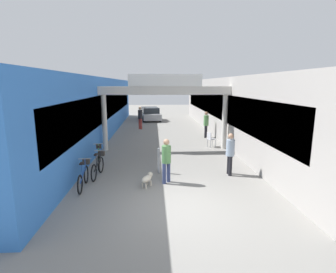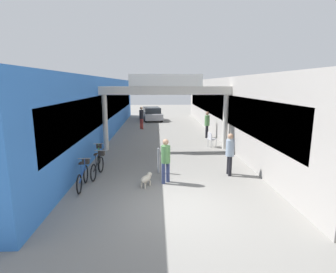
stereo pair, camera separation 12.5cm
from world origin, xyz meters
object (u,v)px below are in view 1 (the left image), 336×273
object	(u,v)px
dog_on_leash	(147,179)
bollard_post_metal	(159,160)
pedestrian_with_dog	(166,158)
bicycle_blue_nearest	(84,175)
pedestrian_carrying_crate	(206,123)
parked_car_silver	(150,114)
pedestrian_elderly_walking	(140,116)
cafe_chair_aluminium_nearer	(210,138)
bicycle_green_third	(99,157)
bicycle_black_second	(98,165)
pedestrian_companion	(230,151)

from	to	relation	value
dog_on_leash	bollard_post_metal	distance (m)	1.55
pedestrian_with_dog	bicycle_blue_nearest	distance (m)	3.03
pedestrian_carrying_crate	dog_on_leash	size ratio (longest dim) A/B	2.69
pedestrian_carrying_crate	bollard_post_metal	world-z (taller)	pedestrian_carrying_crate
pedestrian_carrying_crate	parked_car_silver	size ratio (longest dim) A/B	0.43
pedestrian_with_dog	bicycle_blue_nearest	size ratio (longest dim) A/B	0.99
pedestrian_carrying_crate	pedestrian_elderly_walking	world-z (taller)	pedestrian_elderly_walking
bollard_post_metal	pedestrian_with_dog	bearing A→B (deg)	-77.33
dog_on_leash	bicycle_blue_nearest	xyz separation A→B (m)	(-2.26, 0.06, 0.14)
pedestrian_elderly_walking	parked_car_silver	size ratio (longest dim) A/B	0.44
pedestrian_carrying_crate	bicycle_blue_nearest	bearing A→B (deg)	-125.33
bicycle_blue_nearest	cafe_chair_aluminium_nearer	bearing A→B (deg)	44.95
bicycle_blue_nearest	bollard_post_metal	distance (m)	3.06
bicycle_green_third	bicycle_black_second	bearing A→B (deg)	-79.36
bicycle_black_second	cafe_chair_aluminium_nearer	xyz separation A→B (m)	(5.55, 4.66, 0.10)
pedestrian_with_dog	bollard_post_metal	world-z (taller)	pedestrian_with_dog
pedestrian_with_dog	bicycle_blue_nearest	bearing A→B (deg)	-175.00
dog_on_leash	pedestrian_elderly_walking	bearing A→B (deg)	93.94
pedestrian_with_dog	bicycle_blue_nearest	xyz separation A→B (m)	(-2.97, -0.26, -0.52)
bicycle_blue_nearest	bicycle_green_third	distance (m)	2.47
bicycle_green_third	parked_car_silver	bearing A→B (deg)	82.13
pedestrian_with_dog	bicycle_black_second	xyz separation A→B (m)	(-2.69, 0.90, -0.52)
pedestrian_companion	cafe_chair_aluminium_nearer	size ratio (longest dim) A/B	1.93
cafe_chair_aluminium_nearer	bicycle_blue_nearest	bearing A→B (deg)	-135.05
pedestrian_elderly_walking	parked_car_silver	world-z (taller)	pedestrian_elderly_walking
pedestrian_with_dog	bicycle_black_second	bearing A→B (deg)	161.52
parked_car_silver	pedestrian_elderly_walking	bearing A→B (deg)	-97.77
bicycle_black_second	bollard_post_metal	bearing A→B (deg)	5.56
dog_on_leash	bicycle_black_second	xyz separation A→B (m)	(-1.99, 1.22, 0.14)
pedestrian_with_dog	pedestrian_companion	xyz separation A→B (m)	(2.61, 0.76, 0.03)
pedestrian_companion	dog_on_leash	distance (m)	3.56
pedestrian_companion	pedestrian_carrying_crate	xyz separation A→B (m)	(0.53, 7.61, 0.06)
dog_on_leash	bollard_post_metal	size ratio (longest dim) A/B	0.62
pedestrian_with_dog	bicycle_green_third	size ratio (longest dim) A/B	1.00
bicycle_green_third	dog_on_leash	bearing A→B (deg)	-48.53
parked_car_silver	pedestrian_carrying_crate	bearing A→B (deg)	-66.57
pedestrian_elderly_walking	pedestrian_carrying_crate	bearing A→B (deg)	-38.42
pedestrian_companion	bollard_post_metal	xyz separation A→B (m)	(-2.87, 0.38, -0.44)
pedestrian_elderly_walking	bollard_post_metal	distance (m)	11.06
dog_on_leash	cafe_chair_aluminium_nearer	size ratio (longest dim) A/B	0.75
pedestrian_elderly_walking	parked_car_silver	distance (m)	5.49
pedestrian_elderly_walking	pedestrian_with_dog	bearing A→B (deg)	-82.64
bicycle_black_second	bicycle_blue_nearest	bearing A→B (deg)	-103.45
pedestrian_companion	bicycle_blue_nearest	distance (m)	5.70
pedestrian_companion	bicycle_green_third	xyz separation A→B (m)	(-5.55, 1.45, -0.55)
pedestrian_carrying_crate	bollard_post_metal	size ratio (longest dim) A/B	1.68
pedestrian_companion	bicycle_black_second	bearing A→B (deg)	178.47
pedestrian_companion	pedestrian_elderly_walking	world-z (taller)	pedestrian_elderly_walking
bicycle_black_second	parked_car_silver	world-z (taller)	parked_car_silver
pedestrian_companion	dog_on_leash	world-z (taller)	pedestrian_companion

